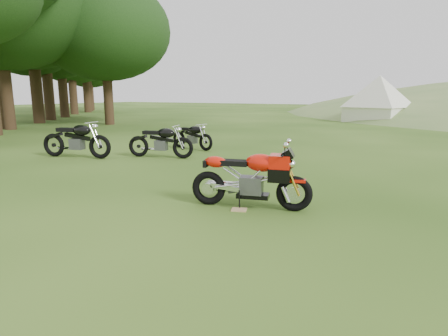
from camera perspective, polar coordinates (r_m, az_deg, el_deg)
The scene contains 8 objects.
ground at distance 6.82m, azimuth -4.53°, elevation -4.67°, with size 120.00×120.00×0.00m, color #1F3D0D.
treeline at distance 31.36m, azimuth -19.11°, elevation 7.24°, with size 28.00×32.00×14.00m, color black, non-canonical shape.
sport_motorcycle at distance 6.15m, azimuth 4.05°, elevation -0.89°, with size 1.92×0.48×1.15m, color red, non-canonical shape.
plywood_board at distance 6.14m, azimuth 2.31°, elevation -6.36°, with size 0.24×0.20×0.02m, color tan.
vintage_moto_a at distance 11.19m, azimuth -9.69°, elevation 4.16°, with size 1.95×0.45×1.03m, color black, non-canonical shape.
vintage_moto_b at distance 11.85m, azimuth -21.64°, elevation 4.19°, with size 2.17×0.50×1.14m, color black, non-canonical shape.
vintage_moto_d at distance 12.81m, azimuth -4.91°, elevation 4.95°, with size 1.78×0.41×0.93m, color black, non-canonical shape.
tent_left at distance 27.02m, azimuth 22.47°, elevation 9.51°, with size 3.32×3.32×2.87m, color silver, non-canonical shape.
Camera 1 is at (3.77, -5.36, 1.87)m, focal length 30.00 mm.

